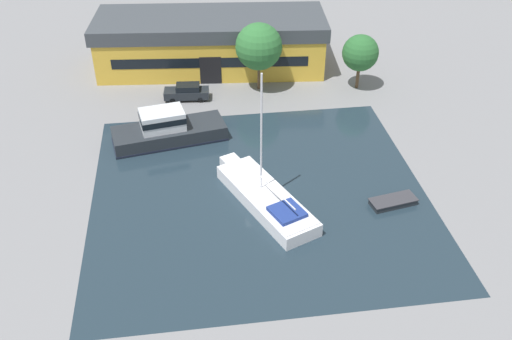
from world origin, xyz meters
TOP-DOWN VIEW (x-y plane):
  - ground_plane at (0.00, 0.00)m, footprint 440.00×440.00m
  - water_canal at (0.00, 0.00)m, footprint 27.75×27.14m
  - warehouse_building at (-2.11, 25.81)m, footprint 27.32×11.97m
  - quay_tree_near_building at (2.65, 19.23)m, footprint 5.06×5.06m
  - quay_tree_by_water at (13.60, 18.01)m, footprint 3.97×3.97m
  - parked_car at (-5.36, 17.76)m, footprint 4.91×2.21m
  - sailboat_moored at (0.28, -1.46)m, footprint 7.33×12.12m
  - motor_cruiser at (-7.49, 9.58)m, footprint 11.21×5.68m
  - small_dinghy at (10.63, -2.94)m, footprint 4.09×2.26m

SIDE VIEW (x-z plane):
  - ground_plane at x=0.00m, z-range 0.00..0.00m
  - water_canal at x=0.00m, z-range 0.00..0.01m
  - small_dinghy at x=10.63m, z-range 0.01..0.55m
  - sailboat_moored at x=0.28m, z-range -5.04..6.39m
  - parked_car at x=-5.36m, z-range 0.00..1.74m
  - motor_cruiser at x=-7.49m, z-range -0.46..2.78m
  - warehouse_building at x=-2.11m, z-range 0.03..6.20m
  - quay_tree_by_water at x=13.60m, z-range 1.07..7.20m
  - quay_tree_near_building at x=2.65m, z-range 1.23..8.75m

